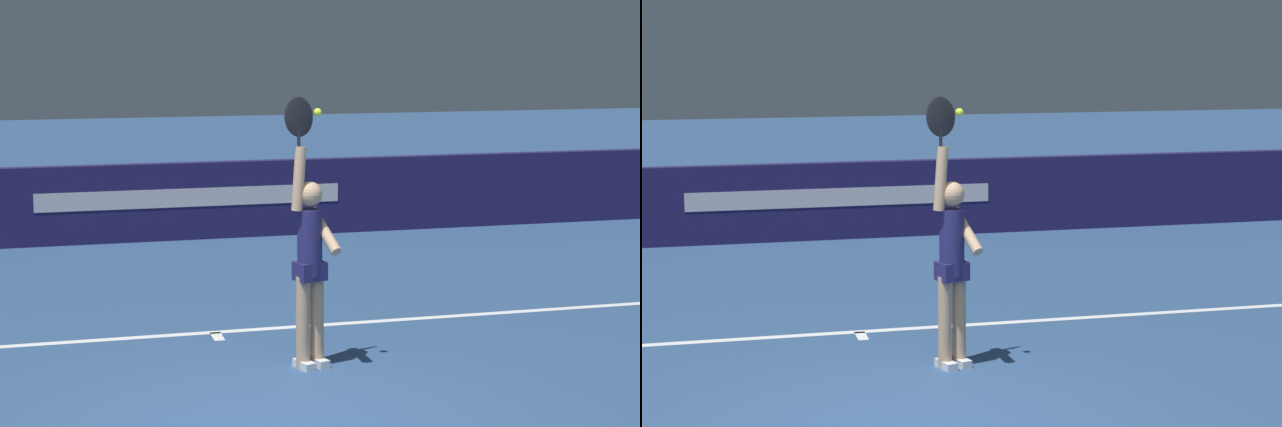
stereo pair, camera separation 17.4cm
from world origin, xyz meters
TOP-DOWN VIEW (x-y plane):
  - court_lines at (0.00, 0.24)m, footprint 11.23×5.34m
  - back_wall at (0.00, 7.80)m, footprint 15.24×0.20m
  - tennis_player at (0.62, 1.52)m, footprint 0.51×0.45m
  - tennis_ball at (0.65, 1.35)m, footprint 0.07×0.07m

SIDE VIEW (x-z plane):
  - court_lines at x=0.00m, z-range 0.00..0.00m
  - back_wall at x=0.00m, z-range 0.00..1.08m
  - tennis_player at x=0.62m, z-range -0.22..2.16m
  - tennis_ball at x=0.65m, z-range 2.20..2.27m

